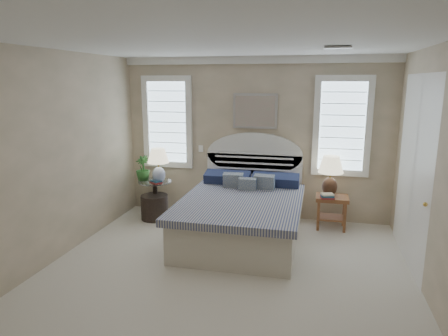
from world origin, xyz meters
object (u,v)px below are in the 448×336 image
bed (243,213)px  lamp_left (158,162)px  nightstand_right (332,205)px  floor_pot (155,207)px  side_table_left (155,195)px  lamp_right (331,171)px

bed → lamp_left: 1.74m
nightstand_right → bed: bearing=-152.0°
nightstand_right → floor_pot: (-2.92, -0.23, -0.18)m
side_table_left → lamp_right: (2.90, 0.14, 0.54)m
lamp_left → bed: bearing=-19.0°
floor_pot → nightstand_right: bearing=4.5°
lamp_right → nightstand_right: bearing=-42.5°
bed → lamp_right: bearing=30.4°
nightstand_right → lamp_left: 2.92m
side_table_left → lamp_right: size_ratio=0.98×
floor_pot → bed: bearing=-16.0°
lamp_right → floor_pot: bearing=-174.6°
lamp_right → side_table_left: bearing=-177.2°
nightstand_right → lamp_left: lamp_left is taller
nightstand_right → lamp_left: (-2.85, -0.16, 0.60)m
side_table_left → lamp_right: 2.96m
side_table_left → lamp_left: lamp_left is taller
floor_pot → lamp_left: bearing=46.4°
floor_pot → lamp_right: size_ratio=0.71×
bed → lamp_left: size_ratio=3.88×
floor_pot → side_table_left: bearing=105.0°
lamp_left → side_table_left: bearing=149.7°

